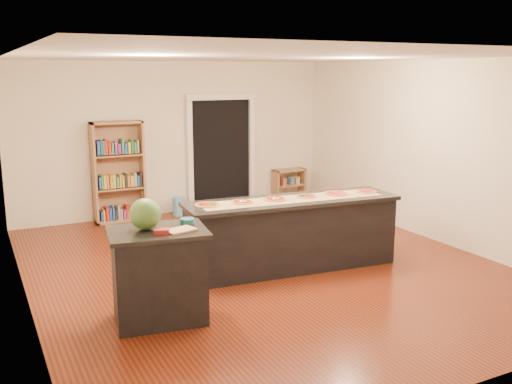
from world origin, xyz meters
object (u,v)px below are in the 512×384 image
low_shelf (289,185)px  waste_bin (179,206)px  watermelon (145,214)px  bookshelf (119,172)px  side_counter (159,275)px  kitchen_island (292,233)px

low_shelf → waste_bin: (-2.40, -0.08, -0.17)m
low_shelf → watermelon: size_ratio=2.02×
bookshelf → low_shelf: (3.47, 0.01, -0.55)m
low_shelf → waste_bin: size_ratio=1.98×
side_counter → bookshelf: (0.64, 4.34, 0.38)m
low_shelf → watermelon: (-4.21, -4.28, 0.83)m
low_shelf → side_counter: bearing=-133.4°
kitchen_island → watermelon: (-2.20, -0.74, 0.69)m
bookshelf → low_shelf: bookshelf is taller
low_shelf → watermelon: 6.06m
side_counter → low_shelf: 5.99m
kitchen_island → bookshelf: bookshelf is taller
side_counter → watermelon: bearing=152.1°
bookshelf → low_shelf: 3.51m
kitchen_island → watermelon: bearing=-156.2°
watermelon → side_counter: bearing=-36.6°
kitchen_island → bookshelf: 3.84m
side_counter → waste_bin: (1.71, 4.27, -0.34)m
bookshelf → watermelon: 4.33m
kitchen_island → waste_bin: kitchen_island is taller
waste_bin → watermelon: size_ratio=1.02×
kitchen_island → low_shelf: kitchen_island is taller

